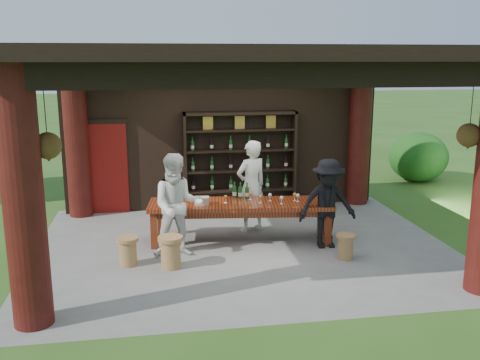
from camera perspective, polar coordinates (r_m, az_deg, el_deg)
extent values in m
plane|color=#2D5119|center=(9.78, 0.38, -7.10)|extent=(90.00, 90.00, 0.00)
cube|color=slate|center=(9.80, 0.38, -7.38)|extent=(7.40, 5.90, 0.10)
cube|color=black|center=(12.03, -1.82, 4.79)|extent=(7.00, 0.18, 3.30)
cube|color=maroon|center=(11.99, -14.16, 1.22)|extent=(0.95, 0.06, 2.00)
cylinder|color=#380C0A|center=(7.05, -22.11, -1.97)|extent=(0.50, 0.50, 3.30)
cylinder|color=#380C0A|center=(11.84, -17.02, 4.10)|extent=(0.50, 0.50, 3.30)
cylinder|color=#380C0A|center=(12.64, 12.65, 4.88)|extent=(0.50, 0.50, 3.30)
cube|color=black|center=(6.84, 3.89, 11.24)|extent=(6.70, 0.35, 0.35)
cube|color=black|center=(9.20, -19.69, 10.95)|extent=(0.30, 5.20, 0.30)
cube|color=black|center=(10.21, 18.47, 11.16)|extent=(0.30, 5.20, 0.30)
cube|color=black|center=(9.19, 0.42, 13.24)|extent=(7.50, 6.00, 0.20)
cylinder|color=black|center=(7.02, -20.04, 6.24)|extent=(0.01, 0.01, 0.75)
cone|color=black|center=(7.08, -19.75, 2.58)|extent=(0.32, 0.32, 0.18)
sphere|color=#1E5919|center=(7.06, -19.82, 3.46)|extent=(0.34, 0.34, 0.34)
cylinder|color=black|center=(8.18, 23.45, 6.80)|extent=(0.01, 0.01, 0.75)
cone|color=black|center=(8.24, 23.17, 3.66)|extent=(0.32, 0.32, 0.18)
sphere|color=#1E5919|center=(8.22, 23.24, 4.41)|extent=(0.34, 0.34, 0.34)
cube|color=#53180B|center=(9.86, 0.08, -2.61)|extent=(3.45, 1.26, 0.08)
cube|color=#53180B|center=(9.88, 0.08, -3.17)|extent=(3.23, 1.09, 0.12)
cube|color=#53180B|center=(9.70, -9.14, -5.35)|extent=(0.13, 0.13, 0.67)
cube|color=#53180B|center=(9.84, 9.35, -5.09)|extent=(0.13, 0.13, 0.67)
cube|color=#53180B|center=(10.33, -8.73, -4.19)|extent=(0.13, 0.13, 0.67)
cube|color=#53180B|center=(10.46, 8.61, -3.97)|extent=(0.13, 0.13, 0.67)
cylinder|color=olive|center=(8.83, -7.40, -7.84)|extent=(0.32, 0.32, 0.47)
cylinder|color=olive|center=(8.74, -7.45, -6.20)|extent=(0.41, 0.41, 0.06)
cylinder|color=olive|center=(9.33, 11.19, -7.12)|extent=(0.26, 0.26, 0.38)
cylinder|color=olive|center=(9.26, 11.25, -5.87)|extent=(0.33, 0.33, 0.05)
cylinder|color=olive|center=(9.06, -11.87, -7.62)|extent=(0.29, 0.29, 0.42)
cylinder|color=olive|center=(8.98, -11.94, -6.18)|extent=(0.37, 0.37, 0.06)
imported|color=white|center=(10.45, 1.21, -0.64)|extent=(0.77, 0.66, 1.80)
imported|color=silver|center=(9.15, -6.70, -2.73)|extent=(0.87, 0.68, 1.79)
imported|color=black|center=(9.65, 9.31, -2.51)|extent=(1.05, 0.61, 1.62)
cube|color=#BF6672|center=(9.70, -4.09, -2.23)|extent=(0.28, 0.21, 0.14)
ellipsoid|color=#194C14|center=(15.57, 18.46, 1.99)|extent=(1.60, 1.60, 1.36)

